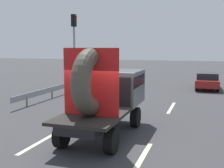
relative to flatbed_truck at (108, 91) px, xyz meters
name	(u,v)px	position (x,y,z in m)	size (l,w,h in m)	color
ground_plane	(99,139)	(0.00, -0.97, -1.58)	(120.00, 120.00, 0.00)	#38383A
flatbed_truck	(108,91)	(0.00, 0.00, 0.00)	(2.02, 5.00, 3.22)	black
distant_sedan	(207,80)	(3.63, 12.92, -0.88)	(1.70, 3.96, 1.29)	black
traffic_light	(74,41)	(-5.99, 9.48, 2.12)	(0.42, 0.36, 5.65)	gray
guardrail	(62,87)	(-5.84, 7.16, -1.05)	(0.10, 10.85, 0.71)	gray
lane_dash_left_near	(37,144)	(-1.82, -2.07, -1.57)	(2.16, 0.16, 0.01)	beige
lane_dash_left_far	(111,102)	(-1.82, 5.69, -1.57)	(2.78, 0.16, 0.01)	beige
lane_dash_right_near	(143,156)	(1.82, -2.03, -1.57)	(2.36, 0.16, 0.01)	beige
lane_dash_right_far	(171,108)	(1.82, 5.17, -1.57)	(2.93, 0.16, 0.01)	beige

